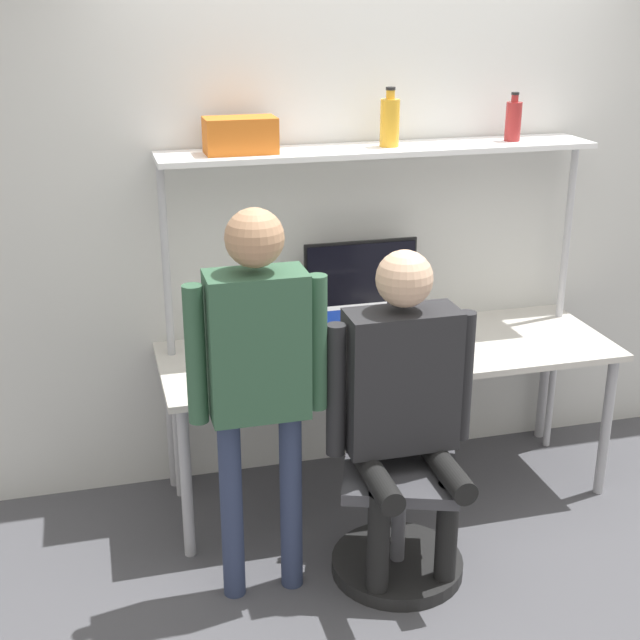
{
  "coord_description": "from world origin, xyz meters",
  "views": [
    {
      "loc": [
        -1.3,
        -3.27,
        2.34
      ],
      "look_at": [
        -0.45,
        -0.06,
        1.1
      ],
      "focal_mm": 50.0,
      "sensor_mm": 36.0,
      "label": 1
    }
  ],
  "objects_px": {
    "monitor": "(361,282)",
    "office_chair": "(399,505)",
    "cell_phone": "(411,361)",
    "person_seated": "(403,392)",
    "bottle_amber": "(390,121)",
    "person_standing": "(258,361)",
    "bottle_red": "(513,120)",
    "laptop": "(358,348)",
    "storage_box": "(240,135)"
  },
  "relations": [
    {
      "from": "office_chair",
      "to": "bottle_amber",
      "type": "bearing_deg",
      "value": 76.42
    },
    {
      "from": "person_seated",
      "to": "person_standing",
      "type": "xyz_separation_m",
      "value": [
        -0.58,
        0.03,
        0.18
      ]
    },
    {
      "from": "monitor",
      "to": "cell_phone",
      "type": "distance_m",
      "value": 0.5
    },
    {
      "from": "monitor",
      "to": "person_standing",
      "type": "relative_size",
      "value": 0.35
    },
    {
      "from": "bottle_red",
      "to": "bottle_amber",
      "type": "relative_size",
      "value": 0.85
    },
    {
      "from": "laptop",
      "to": "person_seated",
      "type": "distance_m",
      "value": 0.54
    },
    {
      "from": "monitor",
      "to": "cell_phone",
      "type": "relative_size",
      "value": 3.73
    },
    {
      "from": "person_standing",
      "to": "person_seated",
      "type": "bearing_deg",
      "value": -3.27
    },
    {
      "from": "monitor",
      "to": "office_chair",
      "type": "distance_m",
      "value": 1.11
    },
    {
      "from": "office_chair",
      "to": "bottle_amber",
      "type": "distance_m",
      "value": 1.7
    },
    {
      "from": "cell_phone",
      "to": "person_standing",
      "type": "distance_m",
      "value": 0.94
    },
    {
      "from": "laptop",
      "to": "person_standing",
      "type": "relative_size",
      "value": 0.2
    },
    {
      "from": "monitor",
      "to": "laptop",
      "type": "bearing_deg",
      "value": -108.79
    },
    {
      "from": "cell_phone",
      "to": "bottle_red",
      "type": "distance_m",
      "value": 1.23
    },
    {
      "from": "person_standing",
      "to": "storage_box",
      "type": "relative_size",
      "value": 5.18
    },
    {
      "from": "monitor",
      "to": "storage_box",
      "type": "bearing_deg",
      "value": -175.88
    },
    {
      "from": "office_chair",
      "to": "laptop",
      "type": "bearing_deg",
      "value": 94.14
    },
    {
      "from": "bottle_red",
      "to": "storage_box",
      "type": "relative_size",
      "value": 0.72
    },
    {
      "from": "cell_phone",
      "to": "person_standing",
      "type": "xyz_separation_m",
      "value": [
        -0.79,
        -0.44,
        0.27
      ]
    },
    {
      "from": "office_chair",
      "to": "person_standing",
      "type": "xyz_separation_m",
      "value": [
        -0.59,
        -0.01,
        0.73
      ]
    },
    {
      "from": "person_seated",
      "to": "person_standing",
      "type": "relative_size",
      "value": 0.88
    },
    {
      "from": "person_seated",
      "to": "storage_box",
      "type": "distance_m",
      "value": 1.32
    },
    {
      "from": "person_standing",
      "to": "bottle_red",
      "type": "relative_size",
      "value": 7.2
    },
    {
      "from": "laptop",
      "to": "person_standing",
      "type": "height_order",
      "value": "person_standing"
    },
    {
      "from": "bottle_red",
      "to": "storage_box",
      "type": "bearing_deg",
      "value": 180.0
    },
    {
      "from": "cell_phone",
      "to": "office_chair",
      "type": "height_order",
      "value": "office_chair"
    },
    {
      "from": "person_seated",
      "to": "laptop",
      "type": "bearing_deg",
      "value": 92.36
    },
    {
      "from": "storage_box",
      "to": "person_seated",
      "type": "bearing_deg",
      "value": -60.79
    },
    {
      "from": "storage_box",
      "to": "office_chair",
      "type": "bearing_deg",
      "value": -58.8
    },
    {
      "from": "office_chair",
      "to": "cell_phone",
      "type": "bearing_deg",
      "value": 65.44
    },
    {
      "from": "monitor",
      "to": "bottle_red",
      "type": "relative_size",
      "value": 2.5
    },
    {
      "from": "laptop",
      "to": "bottle_red",
      "type": "distance_m",
      "value": 1.3
    },
    {
      "from": "person_seated",
      "to": "bottle_red",
      "type": "relative_size",
      "value": 6.31
    },
    {
      "from": "bottle_red",
      "to": "bottle_amber",
      "type": "bearing_deg",
      "value": 180.0
    },
    {
      "from": "laptop",
      "to": "monitor",
      "type": "bearing_deg",
      "value": 71.21
    },
    {
      "from": "person_seated",
      "to": "bottle_amber",
      "type": "relative_size",
      "value": 5.37
    },
    {
      "from": "laptop",
      "to": "storage_box",
      "type": "bearing_deg",
      "value": 145.65
    },
    {
      "from": "bottle_red",
      "to": "bottle_amber",
      "type": "xyz_separation_m",
      "value": [
        -0.61,
        0.0,
        0.02
      ]
    },
    {
      "from": "bottle_amber",
      "to": "storage_box",
      "type": "relative_size",
      "value": 0.85
    },
    {
      "from": "cell_phone",
      "to": "bottle_red",
      "type": "height_order",
      "value": "bottle_red"
    },
    {
      "from": "cell_phone",
      "to": "bottle_amber",
      "type": "xyz_separation_m",
      "value": [
        -0.0,
        0.37,
        1.02
      ]
    },
    {
      "from": "person_seated",
      "to": "bottle_red",
      "type": "height_order",
      "value": "bottle_red"
    },
    {
      "from": "monitor",
      "to": "cell_phone",
      "type": "bearing_deg",
      "value": -74.46
    },
    {
      "from": "laptop",
      "to": "bottle_amber",
      "type": "bearing_deg",
      "value": 53.27
    },
    {
      "from": "cell_phone",
      "to": "storage_box",
      "type": "relative_size",
      "value": 0.48
    },
    {
      "from": "person_seated",
      "to": "bottle_red",
      "type": "distance_m",
      "value": 1.49
    },
    {
      "from": "person_seated",
      "to": "cell_phone",
      "type": "bearing_deg",
      "value": 66.01
    },
    {
      "from": "cell_phone",
      "to": "bottle_amber",
      "type": "bearing_deg",
      "value": 90.54
    },
    {
      "from": "cell_phone",
      "to": "person_seated",
      "type": "relative_size",
      "value": 0.11
    },
    {
      "from": "monitor",
      "to": "person_seated",
      "type": "bearing_deg",
      "value": -96.21
    }
  ]
}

